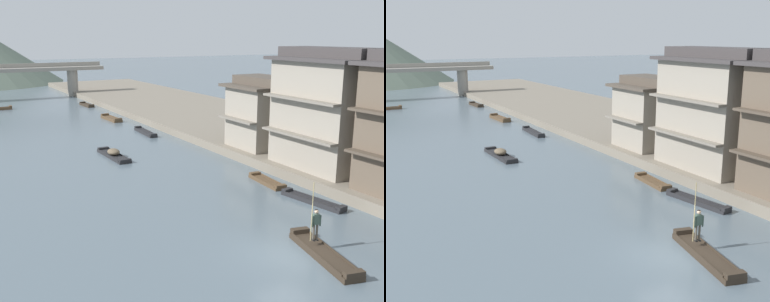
# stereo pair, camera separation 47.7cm
# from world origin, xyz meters

# --- Properties ---
(ground_plane) EXTENTS (400.00, 400.00, 0.00)m
(ground_plane) POSITION_xyz_m (0.00, 0.00, 0.00)
(ground_plane) COLOR slate
(riverbank_right) EXTENTS (18.00, 110.00, 0.75)m
(riverbank_right) POSITION_xyz_m (16.81, 30.00, 0.37)
(riverbank_right) COLOR slate
(riverbank_right) RESTS_ON ground
(boat_foreground_poled) EXTENTS (2.21, 5.19, 0.52)m
(boat_foreground_poled) POSITION_xyz_m (1.34, -1.11, 0.17)
(boat_foreground_poled) COLOR #33281E
(boat_foreground_poled) RESTS_ON ground
(boatman_person) EXTENTS (0.57, 0.31, 3.04)m
(boatman_person) POSITION_xyz_m (1.52, -0.24, 1.53)
(boatman_person) COLOR black
(boatman_person) RESTS_ON boat_foreground_poled
(boat_moored_nearest) EXTENTS (1.11, 5.11, 0.42)m
(boat_moored_nearest) POSITION_xyz_m (5.74, 29.94, 0.14)
(boat_moored_nearest) COLOR #232326
(boat_moored_nearest) RESTS_ON ground
(boat_moored_third) EXTENTS (1.32, 4.58, 0.52)m
(boat_moored_third) POSITION_xyz_m (5.43, 39.81, 0.17)
(boat_moored_third) COLOR brown
(boat_moored_third) RESTS_ON ground
(boat_moored_far) EXTENTS (1.30, 5.39, 0.75)m
(boat_moored_far) POSITION_xyz_m (-0.76, 21.99, 0.25)
(boat_moored_far) COLOR #232326
(boat_moored_far) RESTS_ON ground
(boat_midriver_drifting) EXTENTS (1.46, 4.65, 0.39)m
(boat_midriver_drifting) POSITION_xyz_m (6.22, 4.86, 0.13)
(boat_midriver_drifting) COLOR #232326
(boat_midriver_drifting) RESTS_ON ground
(boat_midriver_upstream) EXTENTS (1.20, 4.01, 0.45)m
(boat_midriver_upstream) POSITION_xyz_m (6.33, 53.14, 0.15)
(boat_midriver_upstream) COLOR #33281E
(boat_midriver_upstream) RESTS_ON ground
(boat_upstream_distant) EXTENTS (1.27, 3.75, 0.38)m
(boat_upstream_distant) POSITION_xyz_m (6.22, 9.48, 0.13)
(boat_upstream_distant) COLOR brown
(boat_upstream_distant) RESTS_ON ground
(house_waterfront_second) EXTENTS (5.80, 8.08, 8.74)m
(house_waterfront_second) POSITION_xyz_m (11.01, 9.00, 5.04)
(house_waterfront_second) COLOR gray
(house_waterfront_second) RESTS_ON riverbank_right
(house_waterfront_tall) EXTENTS (6.16, 5.61, 6.14)m
(house_waterfront_tall) POSITION_xyz_m (11.20, 16.54, 3.76)
(house_waterfront_tall) COLOR gray
(house_waterfront_tall) RESTS_ON riverbank_right
(stone_bridge) EXTENTS (26.63, 2.40, 5.77)m
(stone_bridge) POSITION_xyz_m (0.00, 66.48, 3.82)
(stone_bridge) COLOR gray
(stone_bridge) RESTS_ON ground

